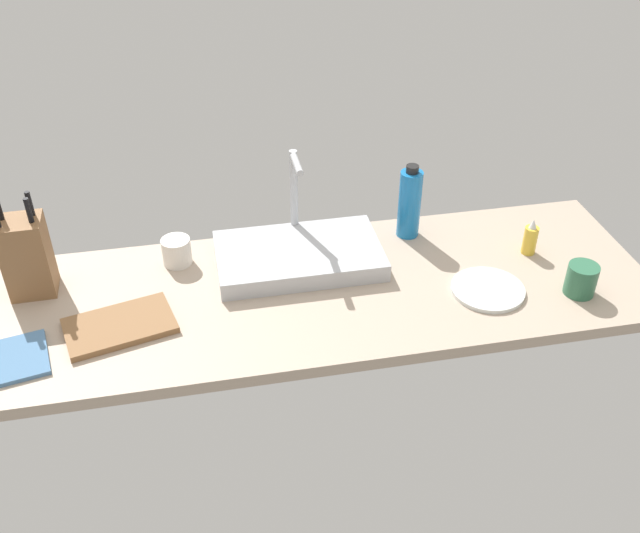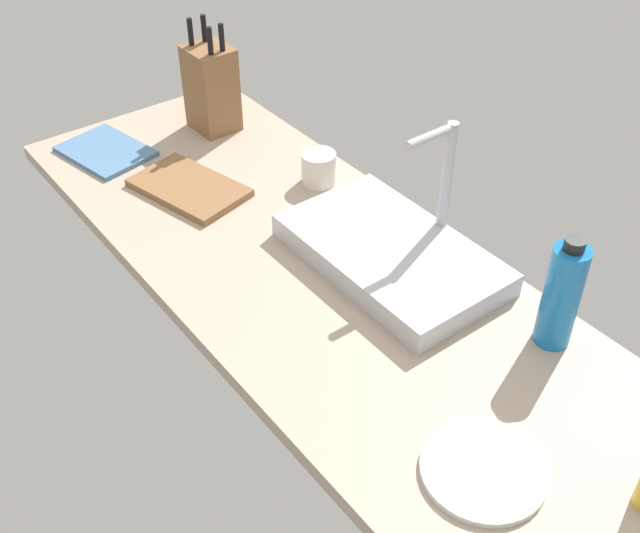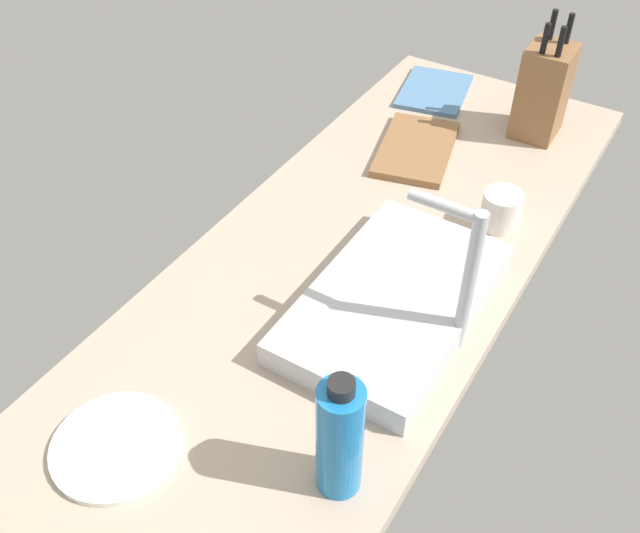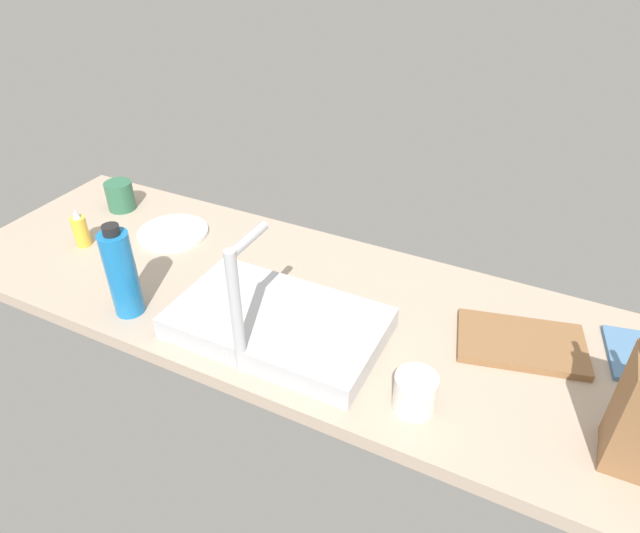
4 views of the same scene
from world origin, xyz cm
name	(u,v)px [view 2 (image 2 of 4)]	position (x,y,z in cm)	size (l,w,h in cm)	color
countertop_slab	(346,297)	(0.00, 0.00, 1.75)	(194.09, 62.84, 3.50)	tan
sink_basin	(391,254)	(-1.09, 12.99, 6.20)	(47.86, 28.27, 5.40)	#B7BABF
faucet	(443,179)	(0.20, 25.15, 20.80)	(5.50, 13.29, 29.89)	#B7BABF
knife_block	(211,88)	(-75.46, 14.44, 15.14)	(12.34, 10.95, 29.77)	brown
cutting_board	(189,188)	(-51.95, -7.06, 4.40)	(27.59, 16.73, 1.80)	brown
water_bottle	(562,295)	(34.81, 22.14, 14.67)	(6.91, 6.91, 23.83)	#1970B7
dinner_plate	(483,470)	(48.28, -10.57, 4.10)	(20.49, 20.49, 1.20)	silver
dish_towel	(106,151)	(-80.59, -15.47, 4.10)	(22.91, 16.97, 1.20)	teal
ceramic_cup	(319,168)	(-36.02, 20.26, 7.53)	(8.47, 8.47, 8.05)	silver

